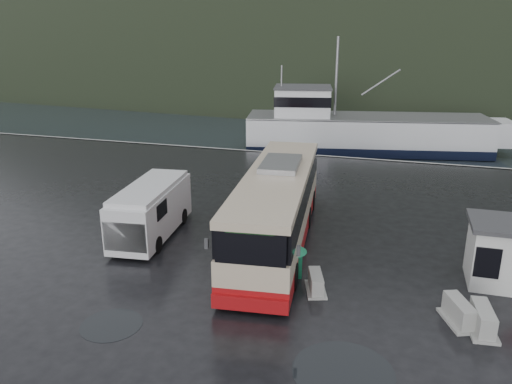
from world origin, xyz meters
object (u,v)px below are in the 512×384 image
(waste_bin_right, at_px, (257,259))
(jersey_barrier_b, at_px, (457,322))
(ticket_kiosk, at_px, (506,284))
(white_van, at_px, (153,235))
(jersey_barrier_c, at_px, (481,330))
(dome_tent, at_px, (263,268))
(waste_bin_left, at_px, (289,273))
(coach_bus, at_px, (277,242))
(fishing_trawler, at_px, (366,136))
(jersey_barrier_a, at_px, (315,291))

(waste_bin_right, relative_size, jersey_barrier_b, 0.89)
(ticket_kiosk, bearing_deg, white_van, 178.11)
(ticket_kiosk, height_order, jersey_barrier_b, ticket_kiosk)
(jersey_barrier_c, bearing_deg, waste_bin_right, 160.69)
(white_van, distance_m, dome_tent, 6.55)
(waste_bin_left, relative_size, jersey_barrier_c, 0.84)
(white_van, height_order, jersey_barrier_b, white_van)
(coach_bus, height_order, fishing_trawler, fishing_trawler)
(coach_bus, xyz_separation_m, jersey_barrier_a, (2.66, -4.12, 0.00))
(ticket_kiosk, bearing_deg, waste_bin_left, -169.85)
(waste_bin_left, bearing_deg, white_van, 164.93)
(coach_bus, height_order, ticket_kiosk, coach_bus)
(jersey_barrier_a, bearing_deg, dome_tent, 152.60)
(jersey_barrier_a, xyz_separation_m, jersey_barrier_c, (5.91, -1.06, 0.00))
(ticket_kiosk, distance_m, jersey_barrier_b, 4.11)
(coach_bus, xyz_separation_m, white_van, (-6.14, -0.96, 0.00))
(jersey_barrier_a, relative_size, jersey_barrier_c, 0.85)
(waste_bin_left, bearing_deg, waste_bin_right, 151.37)
(fishing_trawler, bearing_deg, jersey_barrier_a, -99.66)
(dome_tent, xyz_separation_m, jersey_barrier_a, (2.51, -1.30, 0.00))
(waste_bin_right, height_order, dome_tent, waste_bin_right)
(jersey_barrier_a, bearing_deg, ticket_kiosk, 20.93)
(waste_bin_left, xyz_separation_m, fishing_trawler, (0.59, 29.85, 0.00))
(jersey_barrier_a, distance_m, jersey_barrier_c, 6.00)
(white_van, bearing_deg, waste_bin_right, -17.25)
(dome_tent, distance_m, jersey_barrier_c, 8.75)
(waste_bin_right, distance_m, fishing_trawler, 29.03)
(dome_tent, distance_m, fishing_trawler, 29.75)
(white_van, distance_m, ticket_kiosk, 16.09)
(waste_bin_left, bearing_deg, jersey_barrier_b, -16.28)
(jersey_barrier_b, height_order, fishing_trawler, fishing_trawler)
(ticket_kiosk, bearing_deg, jersey_barrier_c, -110.29)
(white_van, bearing_deg, waste_bin_left, -21.58)
(white_van, distance_m, jersey_barrier_a, 9.35)
(white_van, bearing_deg, dome_tent, -23.00)
(jersey_barrier_b, distance_m, fishing_trawler, 32.30)
(coach_bus, distance_m, jersey_barrier_a, 4.90)
(jersey_barrier_a, height_order, jersey_barrier_c, jersey_barrier_c)
(jersey_barrier_b, bearing_deg, ticket_kiosk, 59.26)
(waste_bin_left, relative_size, dome_tent, 0.54)
(jersey_barrier_a, bearing_deg, jersey_barrier_c, -10.16)
(coach_bus, relative_size, white_van, 2.11)
(waste_bin_right, bearing_deg, dome_tent, -57.09)
(coach_bus, xyz_separation_m, fishing_trawler, (1.91, 26.88, 0.00))
(dome_tent, distance_m, jersey_barrier_b, 7.97)
(white_van, bearing_deg, fishing_trawler, 67.37)
(coach_bus, distance_m, waste_bin_right, 2.09)
(ticket_kiosk, relative_size, fishing_trawler, 0.13)
(fishing_trawler, bearing_deg, ticket_kiosk, -85.15)
(waste_bin_right, bearing_deg, jersey_barrier_c, -19.31)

